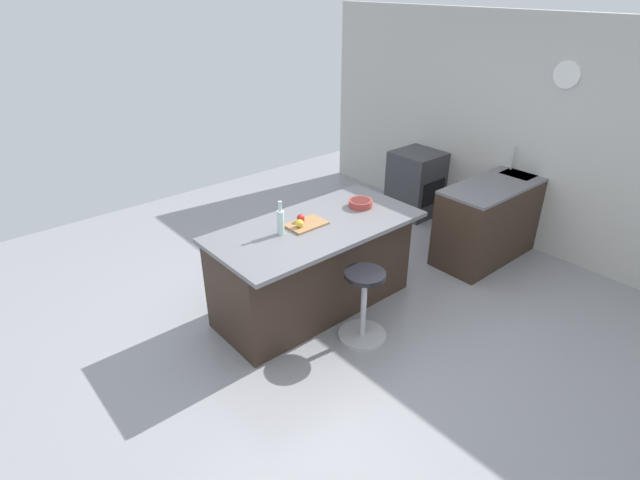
% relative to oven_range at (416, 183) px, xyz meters
% --- Properties ---
extents(ground_plane, '(7.73, 7.73, 0.00)m').
position_rel_oven_range_xyz_m(ground_plane, '(2.62, 1.11, -0.44)').
color(ground_plane, gray).
extents(interior_partition_left, '(0.15, 5.92, 2.62)m').
position_rel_oven_range_xyz_m(interior_partition_left, '(-0.35, 1.11, 0.88)').
color(interior_partition_left, beige).
rests_on(interior_partition_left, ground_plane).
extents(sink_cabinet, '(1.97, 0.60, 1.18)m').
position_rel_oven_range_xyz_m(sink_cabinet, '(-0.00, 1.33, 0.02)').
color(sink_cabinet, '#38281E').
rests_on(sink_cabinet, ground_plane).
extents(oven_range, '(0.60, 0.61, 0.87)m').
position_rel_oven_range_xyz_m(oven_range, '(0.00, 0.00, 0.00)').
color(oven_range, '#38383D').
rests_on(oven_range, ground_plane).
extents(kitchen_island, '(1.99, 0.97, 0.92)m').
position_rel_oven_range_xyz_m(kitchen_island, '(2.50, 0.81, 0.03)').
color(kitchen_island, '#38281E').
rests_on(kitchen_island, ground_plane).
extents(stool_by_window, '(0.44, 0.44, 0.68)m').
position_rel_oven_range_xyz_m(stool_by_window, '(2.48, 1.48, -0.11)').
color(stool_by_window, '#B7B7BC').
rests_on(stool_by_window, ground_plane).
extents(cutting_board, '(0.36, 0.24, 0.02)m').
position_rel_oven_range_xyz_m(cutting_board, '(2.58, 0.81, 0.49)').
color(cutting_board, olive).
rests_on(cutting_board, kitchen_island).
extents(apple_red, '(0.07, 0.07, 0.07)m').
position_rel_oven_range_xyz_m(apple_red, '(2.59, 0.75, 0.54)').
color(apple_red, red).
rests_on(apple_red, cutting_board).
extents(apple_yellow, '(0.07, 0.07, 0.07)m').
position_rel_oven_range_xyz_m(apple_yellow, '(2.67, 0.83, 0.54)').
color(apple_yellow, gold).
rests_on(apple_yellow, cutting_board).
extents(water_bottle, '(0.06, 0.06, 0.31)m').
position_rel_oven_range_xyz_m(water_bottle, '(2.86, 0.80, 0.61)').
color(water_bottle, silver).
rests_on(water_bottle, kitchen_island).
extents(fruit_bowl, '(0.23, 0.23, 0.07)m').
position_rel_oven_range_xyz_m(fruit_bowl, '(1.91, 0.83, 0.52)').
color(fruit_bowl, '#993833').
rests_on(fruit_bowl, kitchen_island).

